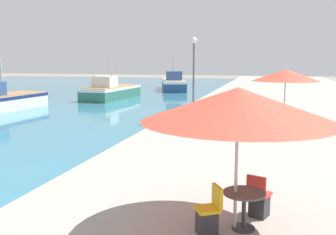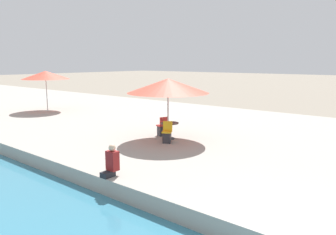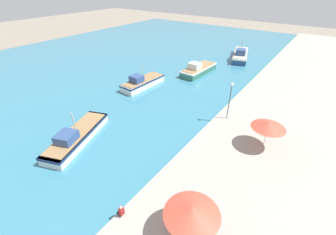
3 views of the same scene
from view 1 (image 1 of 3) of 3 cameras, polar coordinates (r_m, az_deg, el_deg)
name	(u,v)px [view 1 (image 1 of 3)]	position (r m, az deg, el deg)	size (l,w,h in m)	color
quay_promenade	(294,99)	(36.36, 18.71, 2.68)	(16.00, 90.00, 0.56)	#A39E93
fishing_boat_mid	(2,100)	(30.94, -24.02, 2.42)	(2.93, 7.87, 3.89)	white
fishing_boat_far	(111,91)	(37.53, -8.65, 4.06)	(3.28, 8.43, 4.01)	#33705B
fishing_boat_distant	(173,83)	(48.85, 0.81, 5.25)	(5.69, 10.69, 4.29)	navy
cafe_umbrella_pink	(238,105)	(6.93, 10.62, 1.95)	(3.58, 3.58, 2.71)	#B7B7B7
cafe_umbrella_white	(286,75)	(19.06, 17.49, 6.17)	(3.23, 3.23, 2.79)	#B7B7B7
cafe_table	(244,202)	(7.40, 11.52, -12.57)	(0.80, 0.80, 0.74)	#333338
cafe_chair_left	(208,217)	(7.20, 6.14, -14.85)	(0.57, 0.56, 0.91)	#2D2D33
cafe_chair_right	(259,202)	(8.10, 13.68, -12.34)	(0.53, 0.55, 0.91)	#2D2D33
lamppost	(194,63)	(22.31, 3.95, 8.35)	(0.36, 0.36, 4.56)	#565B60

